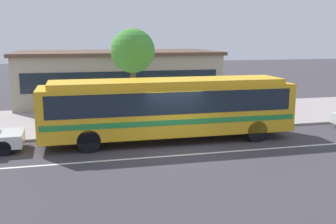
{
  "coord_description": "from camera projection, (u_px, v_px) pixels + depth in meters",
  "views": [
    {
      "loc": [
        -4.41,
        -16.04,
        4.85
      ],
      "look_at": [
        0.1,
        1.99,
        1.3
      ],
      "focal_mm": 42.58,
      "sensor_mm": 36.0,
      "label": 1
    }
  ],
  "objects": [
    {
      "name": "street_tree_near_stop",
      "position": [
        133.0,
        52.0,
        21.99
      ],
      "size": [
        2.46,
        2.46,
        5.16
      ],
      "color": "brown",
      "rests_on": "sidewalk_slab"
    },
    {
      "name": "ground_plane",
      "position": [
        177.0,
        150.0,
        17.24
      ],
      "size": [
        120.0,
        120.0,
        0.0
      ],
      "primitive_type": "plane",
      "color": "#3C393F"
    },
    {
      "name": "pedestrian_waiting_near_sign",
      "position": [
        247.0,
        101.0,
        23.25
      ],
      "size": [
        0.48,
        0.48,
        1.69
      ],
      "color": "#26394F",
      "rests_on": "sidewalk_slab"
    },
    {
      "name": "sidewalk_slab",
      "position": [
        146.0,
        117.0,
        23.84
      ],
      "size": [
        60.0,
        8.0,
        0.12
      ],
      "primitive_type": "cube",
      "color": "#9D9290",
      "rests_on": "ground_plane"
    },
    {
      "name": "transit_bus",
      "position": [
        169.0,
        105.0,
        18.45
      ],
      "size": [
        11.68,
        2.57,
        2.9
      ],
      "color": "gold",
      "rests_on": "ground_plane"
    },
    {
      "name": "lane_stripe_center",
      "position": [
        182.0,
        155.0,
        16.48
      ],
      "size": [
        56.0,
        0.16,
        0.01
      ],
      "primitive_type": "cube",
      "color": "silver",
      "rests_on": "ground_plane"
    },
    {
      "name": "station_building",
      "position": [
        117.0,
        77.0,
        29.51
      ],
      "size": [
        14.4,
        7.48,
        3.78
      ],
      "color": "#A39B86",
      "rests_on": "ground_plane"
    }
  ]
}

